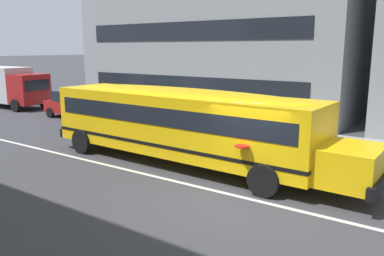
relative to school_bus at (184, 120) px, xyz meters
The scene contains 7 objects.
ground_plane 3.93m from the school_bus, 27.92° to the right, with size 400.00×400.00×0.00m, color #38383D.
sidewalk_far 7.64m from the school_bus, 64.97° to the left, with size 120.00×3.00×0.01m, color gray.
lane_centreline 3.93m from the school_bus, 27.92° to the right, with size 110.00×0.16×0.01m, color silver.
school_bus is the anchor object (origin of this frame).
parked_car_red_mid_block 11.89m from the school_bus, 159.83° to the left, with size 3.93×1.94×1.64m.
box_truck 18.90m from the school_bus, 166.77° to the left, with size 6.13×2.67×2.82m.
apartment_block_far_left 16.58m from the school_bus, 111.96° to the left, with size 18.23×12.82×13.30m.
Camera 1 is at (4.96, -9.44, 4.14)m, focal length 36.90 mm.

